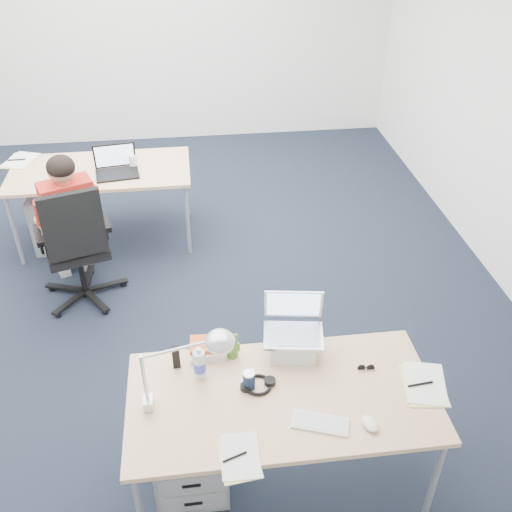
# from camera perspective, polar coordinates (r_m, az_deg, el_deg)

# --- Properties ---
(floor) EXTENTS (7.00, 7.00, 0.00)m
(floor) POSITION_cam_1_polar(r_m,az_deg,el_deg) (4.76, -10.82, -5.12)
(floor) COLOR black
(floor) RESTS_ON ground
(room) EXTENTS (6.02, 7.02, 2.80)m
(room) POSITION_cam_1_polar(r_m,az_deg,el_deg) (3.91, -13.60, 14.56)
(room) COLOR white
(room) RESTS_ON ground
(desk_near) EXTENTS (1.60, 0.80, 0.73)m
(desk_near) POSITION_cam_1_polar(r_m,az_deg,el_deg) (3.07, 2.62, -14.30)
(desk_near) COLOR tan
(desk_near) RESTS_ON ground
(desk_far) EXTENTS (1.60, 0.80, 0.73)m
(desk_far) POSITION_cam_1_polar(r_m,az_deg,el_deg) (5.37, -15.29, 7.92)
(desk_far) COLOR tan
(desk_far) RESTS_ON ground
(office_chair) EXTENTS (0.85, 0.85, 1.08)m
(office_chair) POSITION_cam_1_polar(r_m,az_deg,el_deg) (4.81, -17.10, -1.12)
(office_chair) COLOR black
(office_chair) RESTS_ON ground
(seated_person) EXTENTS (0.56, 0.74, 1.26)m
(seated_person) POSITION_cam_1_polar(r_m,az_deg,el_deg) (4.78, -18.16, 3.22)
(seated_person) COLOR red
(seated_person) RESTS_ON ground
(drawer_pedestal_near) EXTENTS (0.40, 0.50, 0.55)m
(drawer_pedestal_near) POSITION_cam_1_polar(r_m,az_deg,el_deg) (3.43, -6.60, -18.30)
(drawer_pedestal_near) COLOR #97999C
(drawer_pedestal_near) RESTS_ON ground
(drawer_pedestal_far) EXTENTS (0.40, 0.50, 0.55)m
(drawer_pedestal_far) POSITION_cam_1_polar(r_m,az_deg,el_deg) (5.63, -19.24, 3.70)
(drawer_pedestal_far) COLOR #97999C
(drawer_pedestal_far) RESTS_ON ground
(silver_laptop) EXTENTS (0.36, 0.30, 0.34)m
(silver_laptop) POSITION_cam_1_polar(r_m,az_deg,el_deg) (3.14, 3.79, -7.36)
(silver_laptop) COLOR silver
(silver_laptop) RESTS_ON desk_near
(wireless_keyboard) EXTENTS (0.30, 0.20, 0.01)m
(wireless_keyboard) POSITION_cam_1_polar(r_m,az_deg,el_deg) (2.93, 6.42, -16.24)
(wireless_keyboard) COLOR white
(wireless_keyboard) RESTS_ON desk_near
(computer_mouse) EXTENTS (0.10, 0.12, 0.04)m
(computer_mouse) POSITION_cam_1_polar(r_m,az_deg,el_deg) (2.95, 11.32, -16.12)
(computer_mouse) COLOR white
(computer_mouse) RESTS_ON desk_near
(headphones) EXTENTS (0.22, 0.18, 0.03)m
(headphones) POSITION_cam_1_polar(r_m,az_deg,el_deg) (3.06, 0.21, -12.69)
(headphones) COLOR black
(headphones) RESTS_ON desk_near
(can_koozie) EXTENTS (0.07, 0.07, 0.10)m
(can_koozie) POSITION_cam_1_polar(r_m,az_deg,el_deg) (3.03, -0.70, -12.29)
(can_koozie) COLOR #152542
(can_koozie) RESTS_ON desk_near
(water_bottle) EXTENTS (0.07, 0.07, 0.21)m
(water_bottle) POSITION_cam_1_polar(r_m,az_deg,el_deg) (3.06, -5.68, -10.61)
(water_bottle) COLOR silver
(water_bottle) RESTS_ON desk_near
(bear_figurine) EXTENTS (0.10, 0.08, 0.16)m
(bear_figurine) POSITION_cam_1_polar(r_m,az_deg,el_deg) (3.18, -2.39, -8.89)
(bear_figurine) COLOR #34731E
(bear_figurine) RESTS_ON desk_near
(book_stack) EXTENTS (0.23, 0.20, 0.09)m
(book_stack) POSITION_cam_1_polar(r_m,az_deg,el_deg) (3.22, -4.90, -9.21)
(book_stack) COLOR silver
(book_stack) RESTS_ON desk_near
(cordless_phone) EXTENTS (0.04, 0.03, 0.15)m
(cordless_phone) POSITION_cam_1_polar(r_m,az_deg,el_deg) (3.15, -8.00, -9.95)
(cordless_phone) COLOR black
(cordless_phone) RESTS_ON desk_near
(papers_left) EXTENTS (0.19, 0.26, 0.01)m
(papers_left) POSITION_cam_1_polar(r_m,az_deg,el_deg) (2.80, -1.76, -19.51)
(papers_left) COLOR #E1D982
(papers_left) RESTS_ON desk_near
(papers_right) EXTENTS (0.27, 0.34, 0.01)m
(papers_right) POSITION_cam_1_polar(r_m,az_deg,el_deg) (3.20, 16.43, -12.28)
(papers_right) COLOR #E1D982
(papers_right) RESTS_ON desk_near
(sunglasses) EXTENTS (0.10, 0.05, 0.02)m
(sunglasses) POSITION_cam_1_polar(r_m,az_deg,el_deg) (3.21, 10.95, -10.92)
(sunglasses) COLOR black
(sunglasses) RESTS_ON desk_near
(desk_lamp) EXTENTS (0.43, 0.16, 0.48)m
(desk_lamp) POSITION_cam_1_polar(r_m,az_deg,el_deg) (2.85, -8.24, -11.27)
(desk_lamp) COLOR silver
(desk_lamp) RESTS_ON desk_near
(dark_laptop) EXTENTS (0.41, 0.40, 0.27)m
(dark_laptop) POSITION_cam_1_polar(r_m,az_deg,el_deg) (5.15, -13.88, 9.20)
(dark_laptop) COLOR black
(dark_laptop) RESTS_ON desk_far
(far_cup) EXTENTS (0.09, 0.09, 0.11)m
(far_cup) POSITION_cam_1_polar(r_m,az_deg,el_deg) (5.31, -12.18, 9.28)
(far_cup) COLOR white
(far_cup) RESTS_ON desk_far
(far_papers) EXTENTS (0.31, 0.38, 0.01)m
(far_papers) POSITION_cam_1_polar(r_m,az_deg,el_deg) (5.74, -22.59, 8.78)
(far_papers) COLOR white
(far_papers) RESTS_ON desk_far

